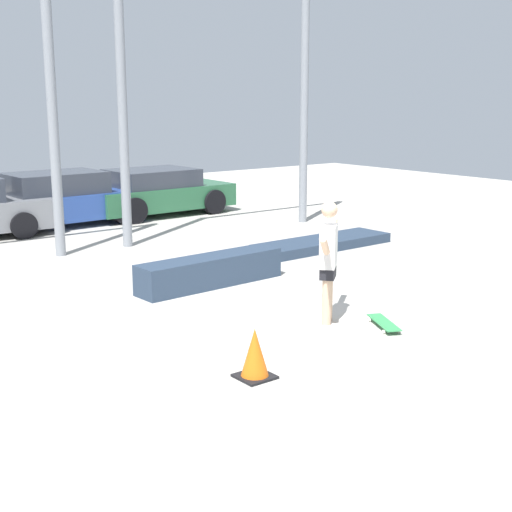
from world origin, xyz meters
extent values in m
plane|color=#B2ADA3|center=(0.00, 0.00, 0.00)|extent=(36.00, 36.00, 0.00)
cylinder|color=#DBAD89|center=(0.39, -0.09, 0.40)|extent=(0.13, 0.13, 0.80)
cylinder|color=#DBAD89|center=(0.53, 0.03, 0.40)|extent=(0.13, 0.13, 0.80)
cube|color=black|center=(0.46, -0.03, 0.73)|extent=(0.40, 0.38, 0.18)
cube|color=silver|center=(0.46, -0.03, 1.09)|extent=(0.45, 0.43, 0.58)
sphere|color=#DBAD89|center=(0.46, -0.03, 1.60)|extent=(0.22, 0.22, 0.22)
cylinder|color=#DBAD89|center=(0.09, -0.35, 1.20)|extent=(0.45, 0.40, 0.35)
cylinder|color=#DBAD89|center=(0.83, 0.29, 1.20)|extent=(0.45, 0.40, 0.35)
cube|color=#338C4C|center=(0.93, -0.66, 0.07)|extent=(0.54, 0.80, 0.01)
cylinder|color=silver|center=(0.95, -0.37, 0.03)|extent=(0.05, 0.06, 0.05)
cylinder|color=silver|center=(1.14, -0.47, 0.03)|extent=(0.05, 0.06, 0.05)
cylinder|color=silver|center=(0.71, -0.86, 0.03)|extent=(0.05, 0.06, 0.05)
cylinder|color=silver|center=(0.91, -0.95, 0.03)|extent=(0.05, 0.06, 0.05)
cube|color=#28384C|center=(0.31, 2.64, 0.25)|extent=(2.69, 0.69, 0.50)
cube|color=#28384C|center=(3.88, 3.73, 0.10)|extent=(3.21, 0.98, 0.20)
cylinder|color=gray|center=(-0.74, 6.40, 3.38)|extent=(0.20, 0.20, 6.76)
cylinder|color=gray|center=(0.74, 6.40, 3.38)|extent=(0.20, 0.20, 6.76)
cylinder|color=gray|center=(5.68, 6.40, 3.38)|extent=(0.20, 0.20, 6.76)
cylinder|color=black|center=(-0.61, 10.29, 0.30)|extent=(0.61, 0.25, 0.60)
cylinder|color=black|center=(-0.70, 8.56, 0.30)|extent=(0.61, 0.25, 0.60)
cube|color=#284793|center=(0.69, 9.65, 0.49)|extent=(4.13, 1.82, 0.63)
cube|color=#2D333D|center=(0.53, 9.65, 1.06)|extent=(2.30, 1.62, 0.51)
cylinder|color=black|center=(1.92, 10.51, 0.32)|extent=(0.65, 0.24, 0.65)
cylinder|color=black|center=(1.98, 8.89, 0.32)|extent=(0.65, 0.24, 0.65)
cylinder|color=black|center=(-0.60, 10.42, 0.32)|extent=(0.65, 0.24, 0.65)
cylinder|color=black|center=(-0.54, 8.79, 0.32)|extent=(0.65, 0.24, 0.65)
cube|color=#28603D|center=(3.40, 9.70, 0.48)|extent=(3.97, 1.91, 0.59)
cube|color=#2D333D|center=(3.24, 9.70, 1.00)|extent=(2.20, 1.73, 0.45)
cylinder|color=black|center=(4.60, 10.62, 0.33)|extent=(0.66, 0.23, 0.66)
cylinder|color=black|center=(4.64, 8.83, 0.33)|extent=(0.66, 0.23, 0.66)
cylinder|color=black|center=(2.16, 10.57, 0.33)|extent=(0.66, 0.23, 0.66)
cylinder|color=black|center=(2.20, 8.78, 0.33)|extent=(0.66, 0.23, 0.66)
cube|color=black|center=(-1.58, -1.00, 0.01)|extent=(0.39, 0.39, 0.03)
cone|color=orange|center=(-1.58, -1.00, 0.31)|extent=(0.31, 0.31, 0.55)
camera|label=1|loc=(-6.18, -6.96, 3.08)|focal=50.00mm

